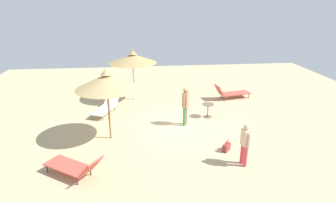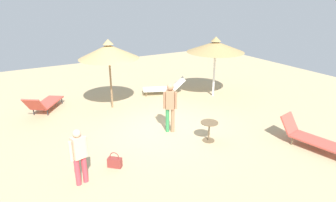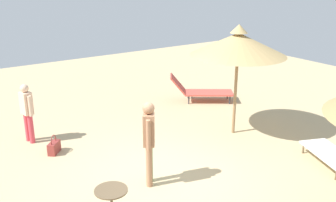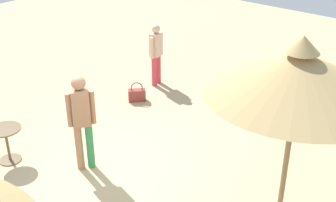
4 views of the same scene
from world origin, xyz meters
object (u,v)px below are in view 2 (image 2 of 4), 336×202
object	(u,v)px
parasol_umbrella_far_right	(216,47)
person_standing_front	(79,154)
handbag	(115,162)
side_table_round	(209,128)
lounge_chair_far_left	(311,137)
lounge_chair_near_left	(44,103)
parasol_umbrella_center	(109,51)
person_standing_back	(170,105)
lounge_chair_near_right	(165,87)

from	to	relation	value
parasol_umbrella_far_right	person_standing_front	world-z (taller)	parasol_umbrella_far_right
handbag	side_table_round	size ratio (longest dim) A/B	0.70
parasol_umbrella_far_right	person_standing_front	distance (m)	8.21
lounge_chair_far_left	lounge_chair_near_left	xyz separation A→B (m)	(7.30, 6.82, 0.03)
lounge_chair_near_left	parasol_umbrella_far_right	bearing A→B (deg)	-104.18
parasol_umbrella_far_right	handbag	xyz separation A→B (m)	(-3.45, 6.18, -2.18)
handbag	parasol_umbrella_far_right	bearing A→B (deg)	-60.82
parasol_umbrella_far_right	side_table_round	bearing A→B (deg)	140.05
parasol_umbrella_center	lounge_chair_near_left	world-z (taller)	parasol_umbrella_center
person_standing_front	handbag	world-z (taller)	person_standing_front
parasol_umbrella_center	person_standing_back	bearing A→B (deg)	-163.37
person_standing_front	parasol_umbrella_center	bearing A→B (deg)	-28.01
side_table_round	parasol_umbrella_far_right	bearing A→B (deg)	-39.95
lounge_chair_near_right	side_table_round	xyz separation A→B (m)	(-4.90, 1.10, 0.13)
lounge_chair_near_left	person_standing_front	xyz separation A→B (m)	(-5.57, -0.10, 0.48)
person_standing_back	person_standing_front	bearing A→B (deg)	112.65
person_standing_back	side_table_round	size ratio (longest dim) A/B	2.64
lounge_chair_near_right	handbag	xyz separation A→B (m)	(-4.83, 4.33, -0.17)
handbag	side_table_round	bearing A→B (deg)	-91.18
person_standing_front	side_table_round	bearing A→B (deg)	-87.02
parasol_umbrella_center	handbag	distance (m)	5.16
lounge_chair_near_right	parasol_umbrella_center	bearing A→B (deg)	98.92
person_standing_back	handbag	size ratio (longest dim) A/B	3.79
parasol_umbrella_far_right	lounge_chair_near_right	xyz separation A→B (m)	(1.39, 1.85, -2.01)
person_standing_front	side_table_round	world-z (taller)	person_standing_front
person_standing_front	person_standing_back	size ratio (longest dim) A/B	0.86
lounge_chair_far_left	side_table_round	xyz separation A→B (m)	(1.95, 2.51, 0.10)
parasol_umbrella_far_right	handbag	distance (m)	7.40
person_standing_front	handbag	xyz separation A→B (m)	(0.29, -0.99, -0.71)
lounge_chair_near_right	person_standing_front	world-z (taller)	person_standing_front
parasol_umbrella_far_right	handbag	world-z (taller)	parasol_umbrella_far_right
lounge_chair_near_right	person_standing_front	xyz separation A→B (m)	(-5.12, 5.32, 0.53)
lounge_chair_far_left	person_standing_front	size ratio (longest dim) A/B	1.42
lounge_chair_near_right	handbag	size ratio (longest dim) A/B	4.57
lounge_chair_near_right	person_standing_back	xyz separation A→B (m)	(-3.68, 1.86, 0.69)
lounge_chair_near_right	parasol_umbrella_far_right	bearing A→B (deg)	-126.88
lounge_chair_far_left	person_standing_front	xyz separation A→B (m)	(1.73, 6.73, 0.51)
lounge_chair_near_left	person_standing_front	size ratio (longest dim) A/B	1.38
side_table_round	lounge_chair_near_right	bearing A→B (deg)	-12.61
lounge_chair_near_right	side_table_round	bearing A→B (deg)	167.39
parasol_umbrella_far_right	lounge_chair_near_right	world-z (taller)	parasol_umbrella_far_right
lounge_chair_far_left	side_table_round	size ratio (longest dim) A/B	3.24
person_standing_back	handbag	distance (m)	2.86
lounge_chair_near_left	side_table_round	bearing A→B (deg)	-141.11
side_table_round	handbag	bearing A→B (deg)	88.82
parasol_umbrella_center	lounge_chair_far_left	world-z (taller)	parasol_umbrella_center
parasol_umbrella_center	person_standing_back	xyz separation A→B (m)	(-3.24, -0.97, -1.38)
handbag	person_standing_front	bearing A→B (deg)	106.17
parasol_umbrella_far_right	lounge_chair_near_left	xyz separation A→B (m)	(1.83, 7.26, -1.95)
lounge_chair_near_left	person_standing_front	distance (m)	5.59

